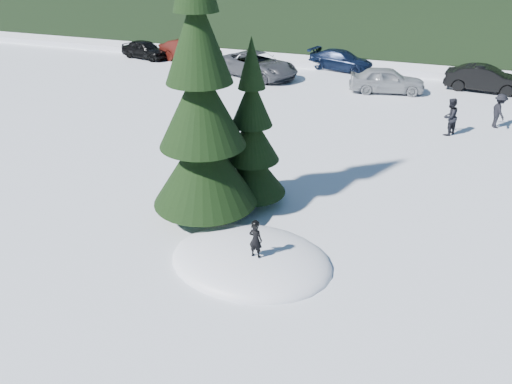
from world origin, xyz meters
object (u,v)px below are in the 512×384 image
(car_2, at_px, (258,65))
(car_5, at_px, (485,79))
(adult_0, at_px, (450,117))
(car_3, at_px, (341,60))
(car_1, at_px, (191,51))
(car_4, at_px, (387,80))
(car_0, at_px, (145,49))
(adult_2, at_px, (499,111))
(child_skier, at_px, (256,240))
(spruce_tall, at_px, (201,116))
(spruce_short, at_px, (252,143))

(car_2, xyz_separation_m, car_5, (13.16, 1.52, -0.05))
(adult_0, distance_m, car_3, 12.36)
(car_1, xyz_separation_m, car_4, (13.86, -3.01, -0.06))
(car_3, bearing_deg, car_1, 110.55)
(car_0, relative_size, car_2, 0.69)
(adult_2, bearing_deg, car_3, 27.91)
(car_4, bearing_deg, adult_2, -138.39)
(child_skier, distance_m, car_3, 22.90)
(spruce_tall, xyz_separation_m, adult_2, (8.93, 12.16, -2.54))
(spruce_tall, distance_m, spruce_short, 2.11)
(child_skier, height_order, car_3, child_skier)
(car_4, bearing_deg, spruce_tall, 156.44)
(adult_0, distance_m, car_4, 6.85)
(spruce_short, relative_size, car_3, 1.23)
(adult_2, relative_size, car_2, 0.29)
(car_0, height_order, car_5, car_5)
(adult_0, distance_m, car_0, 22.65)
(child_skier, bearing_deg, car_5, -102.15)
(spruce_short, bearing_deg, adult_0, 56.87)
(child_skier, bearing_deg, car_0, -47.92)
(child_skier, xyz_separation_m, car_0, (-16.51, 21.28, -0.34))
(child_skier, xyz_separation_m, car_4, (0.92, 18.44, -0.27))
(car_3, relative_size, car_5, 1.02)
(child_skier, distance_m, car_5, 21.51)
(spruce_short, xyz_separation_m, car_3, (-1.10, 19.18, -1.47))
(spruce_short, height_order, car_5, spruce_short)
(car_4, bearing_deg, spruce_short, 159.08)
(car_1, distance_m, car_2, 6.31)
(car_0, height_order, car_1, car_1)
(adult_2, distance_m, car_3, 12.35)
(child_skier, bearing_deg, car_4, -88.57)
(car_0, bearing_deg, adult_2, -93.40)
(child_skier, height_order, adult_0, adult_0)
(adult_2, relative_size, car_5, 0.36)
(car_1, bearing_deg, car_4, -89.48)
(car_1, bearing_deg, spruce_short, -134.54)
(adult_2, height_order, car_3, adult_2)
(car_0, xyz_separation_m, car_5, (22.60, -0.65, 0.07))
(car_1, distance_m, car_4, 14.18)
(child_skier, relative_size, car_0, 0.26)
(spruce_tall, xyz_separation_m, child_skier, (2.47, -2.17, -2.34))
(spruce_short, xyz_separation_m, car_0, (-15.04, 17.72, -1.46))
(adult_0, xyz_separation_m, adult_2, (2.08, 1.79, -0.04))
(child_skier, relative_size, car_3, 0.23)
(spruce_tall, bearing_deg, car_3, 90.27)
(car_1, relative_size, car_3, 1.05)
(car_3, bearing_deg, adult_0, -132.40)
(spruce_short, height_order, child_skier, spruce_short)
(spruce_short, relative_size, car_2, 0.99)
(spruce_tall, height_order, spruce_short, spruce_tall)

